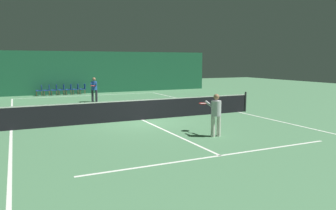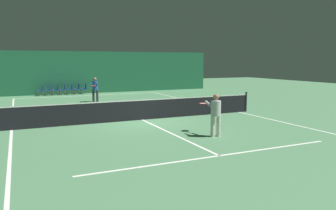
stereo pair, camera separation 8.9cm
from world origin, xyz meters
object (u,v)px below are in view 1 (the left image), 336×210
Objects in this scene: courtside_chair_3 at (62,89)px; courtside_chair_4 at (69,89)px; player_near at (215,112)px; courtside_chair_5 at (76,88)px; courtside_chair_1 at (48,89)px; courtside_chair_6 at (83,88)px; courtside_chair_0 at (40,90)px; tennis_net at (142,109)px; player_far at (94,88)px; courtside_chair_2 at (55,89)px.

courtside_chair_3 is 1.00× the size of courtside_chair_4.
player_near reaches higher than courtside_chair_5.
player_near is at bearing 13.42° from courtside_chair_1.
courtside_chair_1 is 1.00× the size of courtside_chair_6.
courtside_chair_1 is 1.00× the size of courtside_chair_5.
courtside_chair_1 is (0.56, 0.00, 0.00)m from courtside_chair_0.
tennis_net is 14.29× the size of courtside_chair_1.
courtside_chair_0 is at bearing -90.00° from courtside_chair_5.
courtside_chair_5 is at bearing 90.00° from courtside_chair_4.
courtside_chair_0 is at bearing 17.54° from player_near.
tennis_net is 4.44m from player_near.
courtside_chair_6 is (0.56, 0.00, 0.00)m from courtside_chair_5.
player_far reaches higher than courtside_chair_4.
player_far is (-0.50, 7.63, 0.44)m from tennis_net.
player_far is at bearing 7.80° from courtside_chair_4.
courtside_chair_1 is (-2.44, 5.64, -0.46)m from player_far.
courtside_chair_5 is at bearing 90.00° from courtside_chair_3.
tennis_net is at bearing 3.10° from courtside_chair_5.
tennis_net is 14.29× the size of courtside_chair_4.
player_near is 1.85× the size of courtside_chair_1.
courtside_chair_2 is 1.11m from courtside_chair_4.
courtside_chair_3 is at bearing 90.00° from courtside_chair_0.
player_near is 12.01m from player_far.
player_near is 0.95× the size of player_far.
courtside_chair_0 is 1.00× the size of courtside_chair_2.
player_far is at bearing 93.78° from tennis_net.
courtside_chair_3 is (1.11, 0.00, 0.00)m from courtside_chair_1.
courtside_chair_0 is 3.34m from courtside_chair_6.
courtside_chair_4 is at bearing -153.86° from player_far.
player_near is 17.70m from courtside_chair_4.
player_far is at bearing 13.27° from courtside_chair_3.
tennis_net is 13.48m from courtside_chair_2.
player_far reaches higher than courtside_chair_2.
player_far reaches higher than tennis_net.
player_far is at bearing -3.47° from courtside_chair_6.
player_near is 1.85× the size of courtside_chair_6.
courtside_chair_2 is 0.56m from courtside_chair_3.
player_near is 18.01m from courtside_chair_1.
courtside_chair_2 is at bearing 100.22° from tennis_net.
courtside_chair_6 is (-0.16, 13.27, -0.03)m from tennis_net.
courtside_chair_5 is (-0.72, 13.27, -0.03)m from tennis_net.
courtside_chair_2 and courtside_chair_6 have the same top height.
courtside_chair_4 is (2.23, 0.00, 0.00)m from courtside_chair_0.
player_near is at bearing -73.83° from tennis_net.
courtside_chair_2 is 2.23m from courtside_chair_6.
courtside_chair_4 is at bearing -90.00° from courtside_chair_6.
player_near reaches higher than courtside_chair_0.
courtside_chair_2 and courtside_chair_3 have the same top height.
courtside_chair_1 and courtside_chair_6 have the same top height.
courtside_chair_0 and courtside_chair_5 have the same top height.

